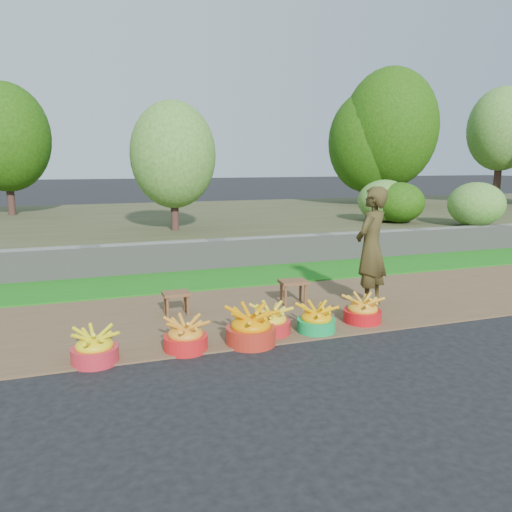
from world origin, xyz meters
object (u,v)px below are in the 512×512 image
object	(u,v)px
stool_right	(293,285)
vendor_woman	(371,247)
basin_c	(251,328)
basin_e	(316,320)
basin_a	(95,348)
basin_f	(362,311)
stool_left	(176,297)
basin_b	(186,336)
basin_d	(270,322)

from	to	relation	value
stool_right	vendor_woman	distance (m)	1.18
basin_c	basin_e	xyz separation A→B (m)	(0.84, 0.11, -0.03)
basin_a	basin_f	bearing A→B (deg)	3.99
basin_a	stool_right	distance (m)	2.96
basin_f	vendor_woman	world-z (taller)	vendor_woman
basin_f	stool_left	world-z (taller)	basin_f
basin_c	basin_e	size ratio (longest dim) A/B	1.20
basin_b	basin_f	size ratio (longest dim) A/B	1.00
basin_a	vendor_woman	bearing A→B (deg)	12.36
basin_a	basin_b	distance (m)	0.92
basin_f	vendor_woman	distance (m)	0.99
basin_c	stool_left	world-z (taller)	basin_c
basin_b	stool_right	bearing A→B (deg)	34.63
basin_b	vendor_woman	size ratio (longest dim) A/B	0.29
basin_d	basin_a	bearing A→B (deg)	-173.97
basin_b	basin_c	xyz separation A→B (m)	(0.71, -0.04, 0.03)
basin_f	stool_right	world-z (taller)	stool_right
basin_b	basin_c	world-z (taller)	basin_c
basin_c	basin_d	xyz separation A→B (m)	(0.31, 0.22, -0.03)
stool_left	basin_f	bearing A→B (deg)	-26.13
basin_d	basin_e	distance (m)	0.54
basin_b	basin_e	xyz separation A→B (m)	(1.56, 0.06, -0.00)
basin_a	basin_e	world-z (taller)	basin_a
basin_b	stool_right	distance (m)	2.14
basin_b	basin_f	world-z (taller)	same
vendor_woman	basin_f	bearing A→B (deg)	18.38
basin_c	basin_b	bearing A→B (deg)	176.44
basin_c	basin_d	bearing A→B (deg)	34.95
basin_d	stool_left	size ratio (longest dim) A/B	1.35
basin_a	basin_d	xyz separation A→B (m)	(1.94, 0.20, 0.00)
basin_e	stool_left	size ratio (longest dim) A/B	1.31
basin_a	stool_right	size ratio (longest dim) A/B	1.17
stool_right	vendor_woman	bearing A→B (deg)	-26.11
basin_e	vendor_woman	size ratio (longest dim) A/B	0.28
basin_d	stool_right	xyz separation A→B (m)	(0.74, 1.04, 0.13)
basin_f	stool_left	distance (m)	2.36
basin_a	basin_c	xyz separation A→B (m)	(1.63, -0.01, 0.03)
basin_c	basin_f	size ratio (longest dim) A/B	1.18
basin_b	vendor_woman	world-z (taller)	vendor_woman
basin_a	basin_b	world-z (taller)	basin_b
basin_d	basin_e	bearing A→B (deg)	-11.85
basin_e	stool_left	xyz separation A→B (m)	(-1.43, 1.17, 0.11)
basin_c	stool_left	xyz separation A→B (m)	(-0.58, 1.27, 0.08)
basin_d	basin_f	world-z (taller)	basin_d
basin_b	basin_f	bearing A→B (deg)	4.83
basin_c	basin_e	world-z (taller)	basin_c
stool_right	vendor_woman	world-z (taller)	vendor_woman
basin_b	basin_d	distance (m)	1.04
stool_left	basin_b	bearing A→B (deg)	-95.94
basin_d	vendor_woman	bearing A→B (deg)	19.33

